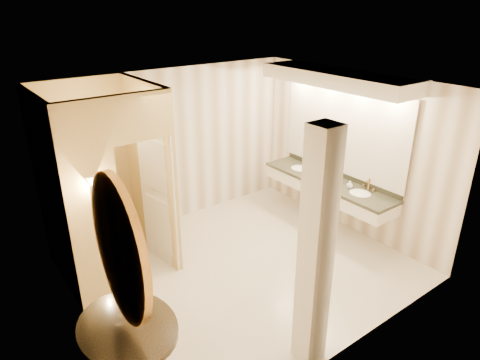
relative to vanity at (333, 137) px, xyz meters
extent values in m
plane|color=beige|center=(-1.98, -0.17, -1.63)|extent=(4.50, 4.50, 0.00)
plane|color=white|center=(-1.98, -0.17, 1.07)|extent=(4.50, 4.50, 0.00)
cube|color=white|center=(-1.98, 1.83, -0.28)|extent=(4.50, 0.02, 2.70)
cube|color=white|center=(-1.98, -2.17, -0.28)|extent=(4.50, 0.02, 2.70)
cube|color=white|center=(-4.23, -0.17, -0.28)|extent=(0.02, 4.00, 2.70)
cube|color=white|center=(0.27, -0.17, -0.28)|extent=(0.02, 4.00, 2.70)
cube|color=#D8B571|center=(-2.78, 1.08, -0.28)|extent=(0.10, 1.50, 2.70)
cube|color=#D8B571|center=(-3.90, 0.33, -0.28)|extent=(0.65, 0.10, 2.70)
cube|color=#D8B571|center=(-3.18, 0.33, 0.77)|extent=(0.80, 0.10, 0.60)
cube|color=white|center=(-2.84, 0.73, -0.58)|extent=(0.18, 0.80, 2.10)
cylinder|color=#B37839|center=(-3.90, 0.26, -0.08)|extent=(0.03, 0.03, 0.30)
cone|color=white|center=(-3.90, 0.26, 0.12)|extent=(0.14, 0.14, 0.14)
cube|color=white|center=(-0.03, 0.00, -0.90)|extent=(0.60, 2.50, 0.24)
cube|color=black|center=(-0.03, 0.00, -0.78)|extent=(0.64, 2.54, 0.05)
cube|color=black|center=(0.25, 0.00, -0.71)|extent=(0.03, 2.50, 0.10)
ellipsoid|color=white|center=(-0.03, -0.68, -0.80)|extent=(0.40, 0.44, 0.15)
cylinder|color=#B37839|center=(0.17, -0.68, -0.67)|extent=(0.03, 0.03, 0.22)
ellipsoid|color=white|center=(-0.03, 0.68, -0.80)|extent=(0.40, 0.44, 0.15)
cylinder|color=#B37839|center=(0.17, 0.68, -0.67)|extent=(0.03, 0.03, 0.22)
cube|color=white|center=(0.25, 0.00, 0.07)|extent=(0.03, 2.50, 1.40)
cube|color=white|center=(-0.03, 0.00, 0.96)|extent=(0.75, 2.70, 0.22)
cylinder|color=black|center=(-4.21, -1.28, -0.78)|extent=(1.13, 1.13, 0.05)
cube|color=white|center=(-4.17, -1.28, -1.08)|extent=(0.10, 0.10, 0.60)
cylinder|color=gold|center=(-4.19, -1.28, 0.07)|extent=(0.07, 1.13, 1.13)
cylinder|color=white|center=(-4.15, -1.28, 0.07)|extent=(0.02, 0.90, 0.90)
cube|color=white|center=(-2.43, -1.97, -0.28)|extent=(0.27, 0.27, 2.70)
cube|color=black|center=(-3.99, -1.18, -0.69)|extent=(0.14, 0.14, 0.12)
imported|color=white|center=(-3.93, 1.44, -1.26)|extent=(0.45, 0.74, 0.73)
imported|color=beige|center=(0.00, 0.25, -0.69)|extent=(0.06, 0.06, 0.12)
imported|color=silver|center=(-0.01, -0.44, -0.69)|extent=(0.12, 0.12, 0.13)
imported|color=#C6B28C|center=(-0.10, 0.45, -0.66)|extent=(0.08, 0.08, 0.18)
camera|label=1|loc=(-5.26, -4.46, 2.09)|focal=32.00mm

